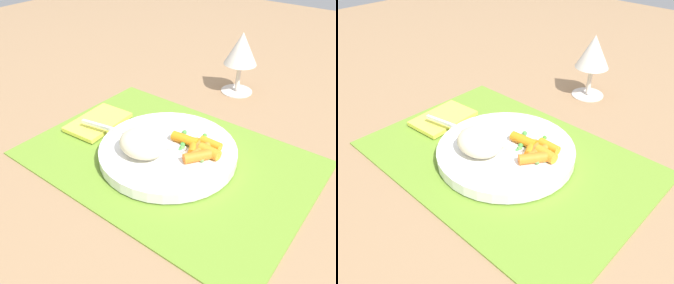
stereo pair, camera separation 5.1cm
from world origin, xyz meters
TOP-DOWN VIEW (x-y plane):
  - ground_plane at (0.00, 0.00)m, footprint 2.40×2.40m
  - placemat at (0.00, 0.00)m, footprint 0.48×0.33m
  - plate at (0.00, 0.00)m, footprint 0.23×0.23m
  - rice_mound at (-0.02, -0.04)m, footprint 0.08×0.07m
  - carrot_portion at (0.05, 0.02)m, footprint 0.10×0.08m
  - pea_scatter at (0.05, 0.02)m, footprint 0.08×0.08m
  - fork at (-0.05, -0.01)m, footprint 0.21×0.05m
  - wine_glass at (-0.03, 0.30)m, footprint 0.07×0.07m
  - napkin at (-0.17, -0.00)m, footprint 0.09×0.12m

SIDE VIEW (x-z plane):
  - ground_plane at x=0.00m, z-range 0.00..0.00m
  - placemat at x=0.00m, z-range 0.00..0.01m
  - napkin at x=-0.17m, z-range 0.01..0.01m
  - plate at x=0.00m, z-range 0.01..0.03m
  - fork at x=-0.05m, z-range 0.03..0.03m
  - pea_scatter at x=0.05m, z-range 0.02..0.03m
  - carrot_portion at x=0.05m, z-range 0.02..0.04m
  - rice_mound at x=-0.02m, z-range 0.03..0.07m
  - wine_glass at x=-0.03m, z-range 0.03..0.17m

